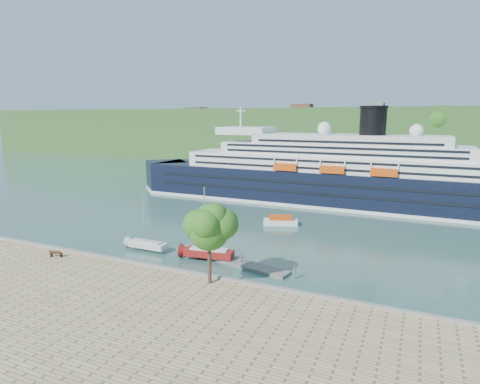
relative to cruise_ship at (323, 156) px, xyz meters
name	(u,v)px	position (x,y,z in m)	size (l,w,h in m)	color
ground	(164,275)	(-8.63, -52.43, -11.37)	(400.00, 400.00, 0.00)	#31574F
far_hillside	(351,135)	(-8.63, 92.57, 0.63)	(400.00, 50.00, 24.00)	#2E5522
quay_coping	(163,267)	(-8.63, -52.63, -10.22)	(220.00, 0.50, 0.30)	slate
cruise_ship	(323,156)	(0.00, 0.00, 0.00)	(101.30, 14.75, 22.75)	black
park_bench	(56,253)	(-24.85, -55.15, -9.82)	(1.72, 0.70, 1.10)	#4A2415
promenade_tree	(209,240)	(-0.88, -54.23, -5.10)	(6.37, 6.37, 10.55)	#265C18
floating_pontoon	(229,260)	(-3.04, -44.54, -11.16)	(19.00, 2.32, 0.42)	slate
sailboat_white_near	(147,222)	(-16.58, -45.34, -6.86)	(6.99, 1.94, 9.02)	silver
sailboat_red	(209,226)	(-6.00, -45.08, -6.29)	(7.88, 2.19, 10.17)	maroon
tender_launch	(281,220)	(-2.70, -22.65, -10.47)	(6.57, 2.25, 1.81)	#D1450C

